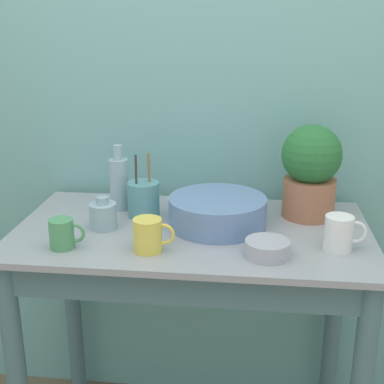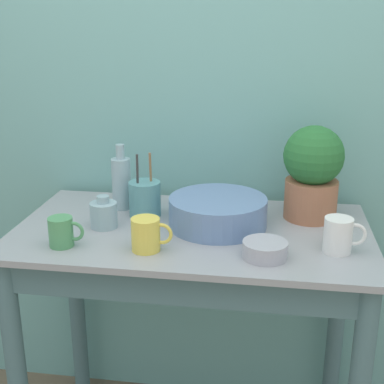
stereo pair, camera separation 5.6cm
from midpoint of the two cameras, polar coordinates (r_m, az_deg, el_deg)
name	(u,v)px [view 2 (the right image)]	position (r m, az deg, el deg)	size (l,w,h in m)	color
wall_back	(207,104)	(1.92, 2.46, 9.33)	(6.00, 0.05, 2.40)	#70ADA8
counter_table	(191,290)	(1.74, 0.82, -10.45)	(1.10, 0.61, 0.87)	slate
potted_plant	(313,171)	(1.75, 13.64, 2.20)	(0.19, 0.19, 0.31)	#A36647
bowl_wash_large	(218,212)	(1.67, 3.72, -2.15)	(0.31, 0.31, 0.09)	#6684B2
bottle_tall	(121,182)	(1.82, -6.67, 1.06)	(0.06, 0.06, 0.22)	#93B2BC
bottle_short	(104,214)	(1.68, -8.47, -2.35)	(0.08, 0.08, 0.10)	#93B2BC
mug_yellow	(147,234)	(1.51, -3.81, -4.54)	(0.12, 0.08, 0.10)	#E5CC4C
mug_white	(339,235)	(1.55, 16.39, -4.44)	(0.12, 0.08, 0.10)	white
mug_green	(62,232)	(1.57, -12.72, -4.17)	(0.10, 0.07, 0.09)	#4C935B
bowl_small_steel	(265,250)	(1.49, 8.85, -6.10)	(0.12, 0.12, 0.05)	#A8A8B2
utensil_cup	(145,199)	(1.76, -4.15, -0.71)	(0.10, 0.10, 0.21)	#569399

